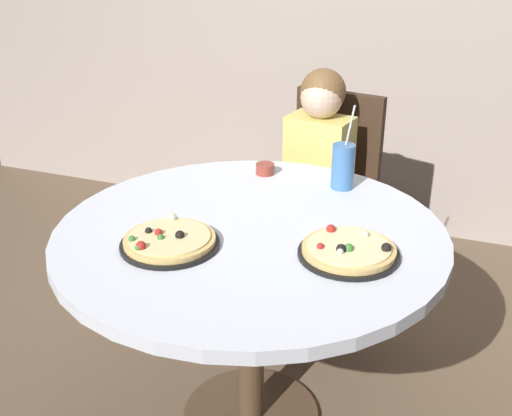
{
  "coord_description": "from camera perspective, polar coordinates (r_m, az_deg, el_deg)",
  "views": [
    {
      "loc": [
        0.64,
        -1.61,
        1.62
      ],
      "look_at": [
        0.0,
        0.05,
        0.8
      ],
      "focal_mm": 44.23,
      "sensor_mm": 36.0,
      "label": 1
    }
  ],
  "objects": [
    {
      "name": "pizza_cheese",
      "position": [
        1.8,
        8.38,
        -3.83
      ],
      "size": [
        0.29,
        0.29,
        0.05
      ],
      "color": "black",
      "rests_on": "dining_table"
    },
    {
      "name": "dining_table",
      "position": [
        1.99,
        -0.52,
        -4.44
      ],
      "size": [
        1.21,
        1.21,
        0.75
      ],
      "color": "silver",
      "rests_on": "ground_plane"
    },
    {
      "name": "chair_wooden",
      "position": [
        2.8,
        6.46,
        1.66
      ],
      "size": [
        0.46,
        0.46,
        0.95
      ],
      "color": "#382619",
      "rests_on": "ground_plane"
    },
    {
      "name": "diner_child",
      "position": [
        2.67,
        4.81,
        -0.57
      ],
      "size": [
        0.31,
        0.43,
        1.08
      ],
      "color": "#3F4766",
      "rests_on": "ground_plane"
    },
    {
      "name": "pizza_veggie",
      "position": [
        1.85,
        -7.85,
        -2.97
      ],
      "size": [
        0.29,
        0.29,
        0.05
      ],
      "color": "black",
      "rests_on": "dining_table"
    },
    {
      "name": "sauce_bowl",
      "position": [
        2.36,
        0.83,
        3.56
      ],
      "size": [
        0.07,
        0.07,
        0.04
      ],
      "primitive_type": "cylinder",
      "color": "brown",
      "rests_on": "dining_table"
    },
    {
      "name": "soda_cup",
      "position": [
        2.23,
        7.87,
        3.77
      ],
      "size": [
        0.08,
        0.08,
        0.31
      ],
      "color": "#3F72B2",
      "rests_on": "dining_table"
    },
    {
      "name": "ground_plane",
      "position": [
        2.37,
        -0.45,
        -18.32
      ],
      "size": [
        8.0,
        8.0,
        0.0
      ],
      "primitive_type": "plane",
      "color": "brown"
    }
  ]
}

